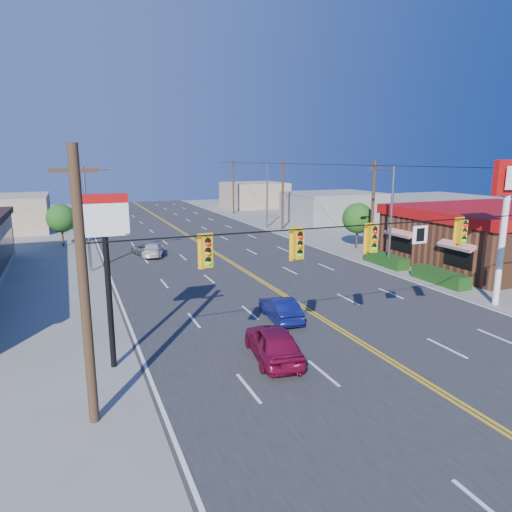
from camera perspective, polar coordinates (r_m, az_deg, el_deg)
name	(u,v)px	position (r m, az deg, el deg)	size (l,w,h in m)	color
ground	(389,361)	(20.95, 16.24, -12.50)	(160.00, 160.00, 0.00)	gray
road	(233,264)	(37.77, -2.89, -0.99)	(20.00, 120.00, 0.06)	#2D2D30
signal_span	(393,250)	(19.41, 16.80, 0.69)	(24.32, 0.34, 9.00)	#47301E
kfc	(494,236)	(42.24, 27.58, 2.29)	(16.30, 12.40, 4.70)	brown
kfc_pylon	(506,203)	(29.94, 28.83, 5.79)	(2.20, 0.36, 8.50)	white
pizza_hut_sign	(106,245)	(19.04, -18.29, 1.29)	(1.90, 0.30, 6.85)	black
streetlight_se	(389,212)	(37.03, 16.32, 5.32)	(2.55, 0.25, 8.00)	gray
streetlight_ne	(266,192)	(57.66, 1.22, 8.03)	(2.55, 0.25, 8.00)	gray
streetlight_sw	(89,213)	(36.95, -20.10, 5.06)	(2.55, 0.25, 8.00)	gray
streetlight_nw	(79,191)	(62.85, -21.23, 7.56)	(2.55, 0.25, 8.00)	gray
utility_pole_near	(373,210)	(41.06, 14.36, 5.60)	(0.28, 0.28, 8.40)	#47301E
utility_pole_mid	(283,195)	(56.46, 3.35, 7.61)	(0.28, 0.28, 8.40)	#47301E
utility_pole_far	(233,187)	(73.05, -2.85, 8.62)	(0.28, 0.28, 8.40)	#47301E
tree_kfc_rear	(358,218)	(45.18, 12.59, 4.63)	(2.94, 2.94, 4.41)	#47301E
tree_west	(61,218)	(49.05, -23.19, 4.34)	(2.80, 2.80, 4.20)	#47301E
bld_east_mid	(333,207)	(64.87, 9.65, 6.08)	(12.00, 10.00, 4.00)	gray
bld_west_far	(0,213)	(63.51, -29.40, 4.67)	(11.00, 12.00, 4.20)	tan
bld_east_far	(254,195)	(83.07, -0.25, 7.66)	(10.00, 10.00, 4.40)	tan
car_magenta	(273,344)	(19.96, 2.16, -10.91)	(1.77, 4.40, 1.50)	maroon
car_blue	(280,310)	(24.64, 3.06, -6.70)	(1.32, 3.79, 1.25)	#0E1353
car_white	(153,250)	(41.56, -12.76, 0.71)	(1.65, 4.05, 1.18)	silver
car_silver	(146,250)	(42.15, -13.55, 0.77)	(1.81, 3.92, 1.09)	#9EA0A3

